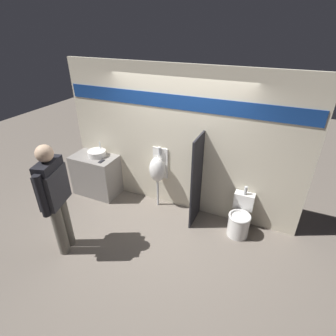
{
  "coord_description": "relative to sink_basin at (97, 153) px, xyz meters",
  "views": [
    {
      "loc": [
        1.61,
        -3.43,
        3.24
      ],
      "look_at": [
        0.0,
        0.17,
        1.05
      ],
      "focal_mm": 28.0,
      "sensor_mm": 36.0,
      "label": 1
    }
  ],
  "objects": [
    {
      "name": "ground_plane",
      "position": [
        1.66,
        -0.35,
        -0.92
      ],
      "size": [
        16.0,
        16.0,
        0.0
      ],
      "primitive_type": "plane",
      "color": "#70665B"
    },
    {
      "name": "display_wall",
      "position": [
        1.66,
        0.25,
        0.44
      ],
      "size": [
        4.45,
        0.07,
        2.7
      ],
      "color": "beige",
      "rests_on": "ground_plane"
    },
    {
      "name": "sink_counter",
      "position": [
        -0.05,
        -0.06,
        -0.49
      ],
      "size": [
        0.93,
        0.56,
        0.86
      ],
      "color": "gray",
      "rests_on": "ground_plane"
    },
    {
      "name": "sink_basin",
      "position": [
        0.0,
        0.0,
        0.0
      ],
      "size": [
        0.36,
        0.36,
        0.26
      ],
      "color": "white",
      "rests_on": "sink_counter"
    },
    {
      "name": "cell_phone",
      "position": [
        0.23,
        -0.17,
        -0.05
      ],
      "size": [
        0.07,
        0.14,
        0.01
      ],
      "color": "#232328",
      "rests_on": "sink_counter"
    },
    {
      "name": "divider_near_counter",
      "position": [
        2.15,
        -0.06,
        -0.09
      ],
      "size": [
        0.03,
        0.56,
        1.68
      ],
      "color": "black",
      "rests_on": "ground_plane"
    },
    {
      "name": "urinal_near_counter",
      "position": [
        1.33,
        0.08,
        -0.11
      ],
      "size": [
        0.32,
        0.3,
        1.24
      ],
      "color": "silver",
      "rests_on": "ground_plane"
    },
    {
      "name": "toilet",
      "position": [
        2.97,
        -0.08,
        -0.63
      ],
      "size": [
        0.38,
        0.54,
        0.84
      ],
      "color": "white",
      "rests_on": "ground_plane"
    },
    {
      "name": "person_in_vest",
      "position": [
        0.48,
        -1.58,
        0.14
      ],
      "size": [
        0.35,
        0.62,
        1.84
      ],
      "rotation": [
        0.0,
        0.0,
        1.84
      ],
      "color": "#666056",
      "rests_on": "ground_plane"
    }
  ]
}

